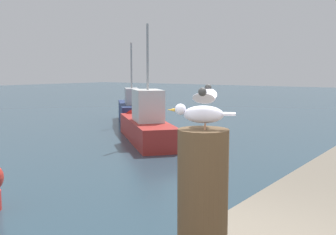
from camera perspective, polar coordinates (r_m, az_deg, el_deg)
name	(u,v)px	position (r m, az deg, el deg)	size (l,w,h in m)	color
mooring_post	(203,196)	(2.39, 4.93, -10.96)	(0.30, 0.30, 0.78)	#4C3823
seagull	(203,108)	(2.29, 4.95, 1.39)	(0.53, 0.37, 0.25)	tan
boat_red	(144,124)	(14.50, -3.42, -0.89)	(4.51, 5.10, 4.13)	#B72D28
boat_navy	(131,110)	(19.35, -5.30, 1.01)	(4.47, 4.44, 3.71)	navy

